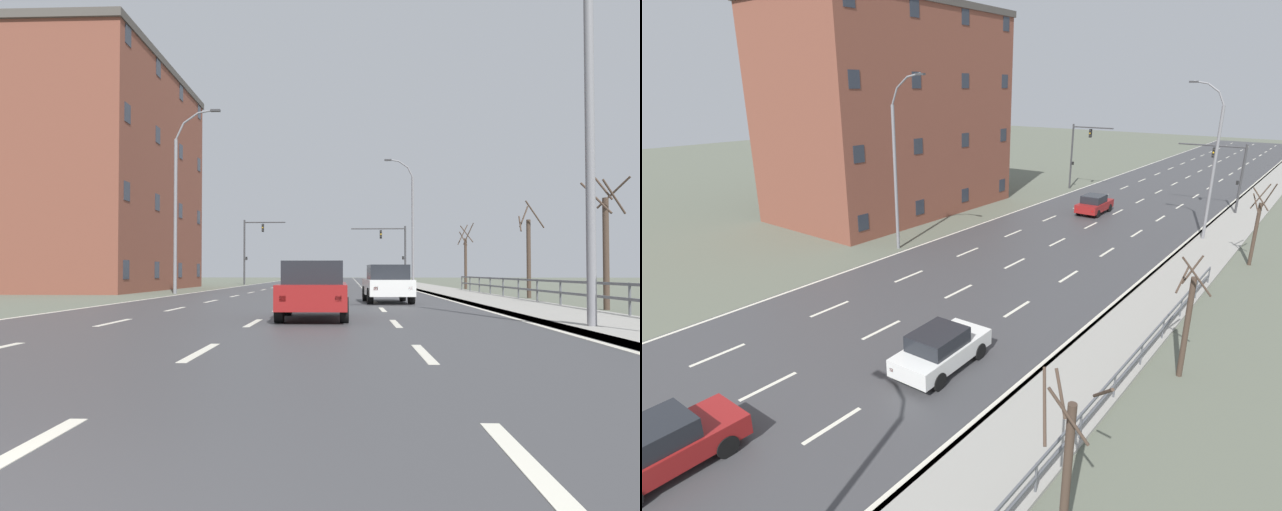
# 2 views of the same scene
# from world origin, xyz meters

# --- Properties ---
(ground_plane) EXTENTS (160.00, 160.00, 0.12)m
(ground_plane) POSITION_xyz_m (0.00, 48.00, -0.06)
(ground_plane) COLOR #5B6051
(road_asphalt_strip) EXTENTS (14.00, 120.00, 0.03)m
(road_asphalt_strip) POSITION_xyz_m (0.00, 59.99, 0.01)
(road_asphalt_strip) COLOR #3D3D3F
(road_asphalt_strip) RESTS_ON ground
(sidewalk_right) EXTENTS (3.00, 120.00, 0.12)m
(sidewalk_right) POSITION_xyz_m (8.43, 60.00, 0.06)
(sidewalk_right) COLOR gray
(sidewalk_right) RESTS_ON ground
(guardrail) EXTENTS (0.07, 31.35, 1.00)m
(guardrail) POSITION_xyz_m (9.85, 22.23, 0.71)
(guardrail) COLOR #515459
(guardrail) RESTS_ON ground
(street_lamp_midground) EXTENTS (2.35, 0.24, 10.37)m
(street_lamp_midground) POSITION_xyz_m (7.46, 46.39, 5.09)
(street_lamp_midground) COLOR slate
(street_lamp_midground) RESTS_ON ground
(street_lamp_left_bank) EXTENTS (2.69, 0.24, 10.73)m
(street_lamp_left_bank) POSITION_xyz_m (-7.42, 32.34, 5.23)
(street_lamp_left_bank) COLOR slate
(street_lamp_left_bank) RESTS_ON ground
(traffic_signal_right) EXTENTS (5.26, 0.36, 5.65)m
(traffic_signal_right) POSITION_xyz_m (6.90, 55.82, 3.76)
(traffic_signal_right) COLOR #38383A
(traffic_signal_right) RESTS_ON ground
(traffic_signal_left) EXTENTS (4.19, 0.36, 6.45)m
(traffic_signal_left) POSITION_xyz_m (-7.23, 57.63, 4.14)
(traffic_signal_left) COLOR #38383A
(traffic_signal_left) RESTS_ON ground
(car_far_left) EXTENTS (1.92, 4.14, 1.57)m
(car_far_left) POSITION_xyz_m (-1.43, 48.95, 0.80)
(car_far_left) COLOR maroon
(car_far_left) RESTS_ON ground
(car_far_right) EXTENTS (1.98, 4.17, 1.57)m
(car_far_right) POSITION_xyz_m (3.97, 22.88, 0.80)
(car_far_right) COLOR silver
(car_far_right) RESTS_ON ground
(car_distant) EXTENTS (1.88, 4.12, 1.57)m
(car_distant) POSITION_xyz_m (1.42, 14.19, 0.80)
(car_distant) COLOR maroon
(car_distant) RESTS_ON ground
(brick_building) EXTENTS (10.82, 19.52, 16.00)m
(brick_building) POSITION_xyz_m (-15.59, 40.20, 8.01)
(brick_building) COLOR brown
(brick_building) RESTS_ON ground
(bare_tree_near) EXTENTS (1.65, 1.79, 4.54)m
(bare_tree_near) POSITION_xyz_m (11.06, 18.69, 2.20)
(bare_tree_near) COLOR #423328
(bare_tree_near) RESTS_ON ground
(bare_tree_mid) EXTENTS (1.16, 1.18, 4.70)m
(bare_tree_mid) POSITION_xyz_m (11.16, 27.73, 2.14)
(bare_tree_mid) COLOR #423328
(bare_tree_mid) RESTS_ON ground
(bare_tree_far) EXTENTS (1.18, 1.14, 4.90)m
(bare_tree_far) POSITION_xyz_m (11.04, 42.69, 2.22)
(bare_tree_far) COLOR #423328
(bare_tree_far) RESTS_ON ground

